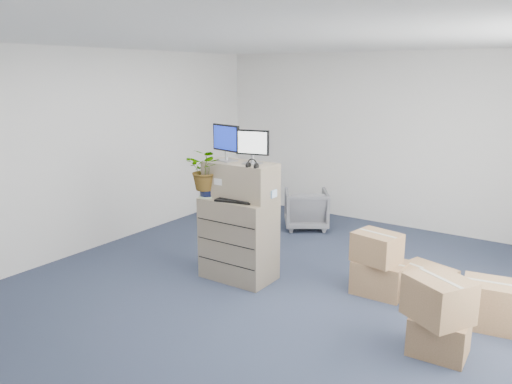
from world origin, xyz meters
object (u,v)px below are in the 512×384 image
potted_plant (207,175)px  water_bottle (244,188)px  office_chair (306,207)px  filing_cabinet_lower (239,239)px  monitor_right (252,145)px  keyboard (236,200)px  monitor_left (226,141)px

potted_plant → water_bottle: bearing=27.4°
water_bottle → office_chair: size_ratio=0.34×
filing_cabinet_lower → potted_plant: size_ratio=1.84×
water_bottle → office_chair: 2.35m
monitor_right → water_bottle: monitor_right is taller
keyboard → potted_plant: potted_plant is taller
monitor_left → monitor_right: (0.38, 0.00, -0.02)m
monitor_right → potted_plant: monitor_right is taller
monitor_left → water_bottle: (0.23, 0.03, -0.56)m
potted_plant → office_chair: size_ratio=0.79×
monitor_right → office_chair: 2.63m
potted_plant → office_chair: potted_plant is taller
water_bottle → monitor_left: bearing=-171.5°
filing_cabinet_lower → office_chair: 2.29m
keyboard → potted_plant: bearing=169.5°
water_bottle → keyboard: bearing=-84.7°
monitor_left → water_bottle: monitor_left is taller
filing_cabinet_lower → keyboard: keyboard is taller
water_bottle → filing_cabinet_lower: bearing=-118.3°
potted_plant → office_chair: bearing=88.4°
monitor_right → potted_plant: size_ratio=0.73×
keyboard → potted_plant: size_ratio=0.86×
keyboard → monitor_left: bearing=135.3°
filing_cabinet_lower → monitor_right: monitor_right is taller
water_bottle → monitor_right: bearing=-12.2°
monitor_left → potted_plant: (-0.17, -0.17, -0.40)m
filing_cabinet_lower → office_chair: size_ratio=1.45×
monitor_left → water_bottle: 0.60m
monitor_right → water_bottle: size_ratio=1.67×
filing_cabinet_lower → water_bottle: bearing=61.7°
keyboard → potted_plant: (-0.42, -0.02, 0.26)m
monitor_right → keyboard: size_ratio=0.85×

